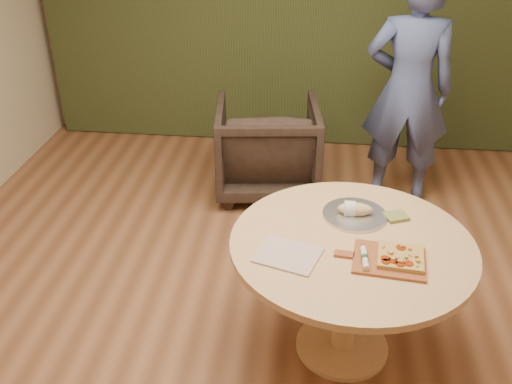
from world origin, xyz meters
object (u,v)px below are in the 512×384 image
(person_standing, at_px, (408,90))
(cutlery_roll, at_px, (365,258))
(bread_roll, at_px, (353,209))
(armchair, at_px, (267,143))
(pedestal_table, at_px, (350,263))
(flatbread_pizza, at_px, (400,257))
(pizza_paddle, at_px, (387,260))
(serving_tray, at_px, (355,215))

(person_standing, bearing_deg, cutlery_roll, 81.28)
(bread_roll, relative_size, armchair, 0.23)
(pedestal_table, bearing_deg, flatbread_pizza, -32.93)
(pedestal_table, distance_m, person_standing, 1.92)
(bread_roll, relative_size, person_standing, 0.10)
(pizza_paddle, relative_size, person_standing, 0.25)
(pizza_paddle, relative_size, flatbread_pizza, 1.89)
(serving_tray, distance_m, armchair, 1.73)
(pizza_paddle, xyz_separation_m, person_standing, (0.31, 1.98, 0.18))
(pedestal_table, distance_m, cutlery_roll, 0.25)
(serving_tray, distance_m, bread_roll, 0.04)
(pedestal_table, bearing_deg, pizza_paddle, -43.38)
(flatbread_pizza, height_order, armchair, armchair)
(flatbread_pizza, bearing_deg, pizza_paddle, -173.38)
(serving_tray, relative_size, person_standing, 0.19)
(pizza_paddle, relative_size, serving_tray, 1.29)
(armchair, bearing_deg, serving_tray, 104.89)
(person_standing, bearing_deg, flatbread_pizza, 86.02)
(cutlery_roll, height_order, person_standing, person_standing)
(bread_roll, distance_m, armchair, 1.74)
(flatbread_pizza, bearing_deg, armchair, 112.94)
(pedestal_table, height_order, pizza_paddle, pizza_paddle)
(bread_roll, bearing_deg, cutlery_roll, -84.74)
(cutlery_roll, height_order, serving_tray, cutlery_roll)
(cutlery_roll, bearing_deg, armchair, 106.00)
(flatbread_pizza, relative_size, armchair, 0.28)
(bread_roll, bearing_deg, person_standing, 73.63)
(serving_tray, distance_m, person_standing, 1.65)
(flatbread_pizza, relative_size, person_standing, 0.13)
(flatbread_pizza, xyz_separation_m, person_standing, (0.25, 1.98, 0.16))
(pizza_paddle, height_order, serving_tray, serving_tray)
(pizza_paddle, distance_m, flatbread_pizza, 0.07)
(flatbread_pizza, distance_m, person_standing, 2.00)
(pedestal_table, xyz_separation_m, person_standing, (0.47, 1.83, 0.33))
(cutlery_roll, height_order, bread_roll, bread_roll)
(flatbread_pizza, height_order, person_standing, person_standing)
(pedestal_table, distance_m, flatbread_pizza, 0.32)
(flatbread_pizza, bearing_deg, pedestal_table, 147.07)
(pedestal_table, height_order, bread_roll, bread_roll)
(pizza_paddle, distance_m, cutlery_roll, 0.12)
(pizza_paddle, height_order, cutlery_roll, cutlery_roll)
(bread_roll, bearing_deg, flatbread_pizza, -61.58)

